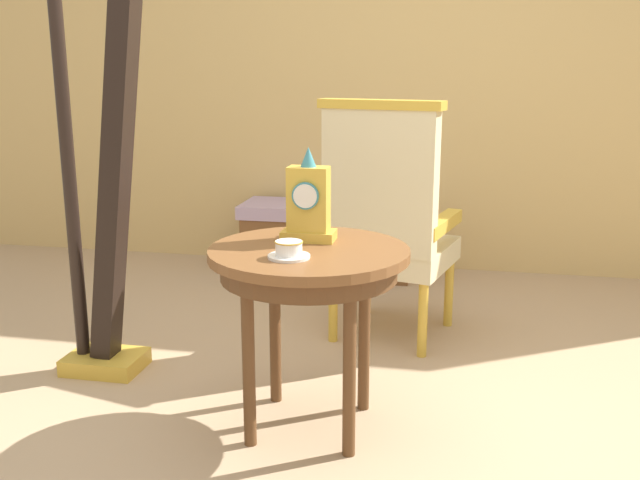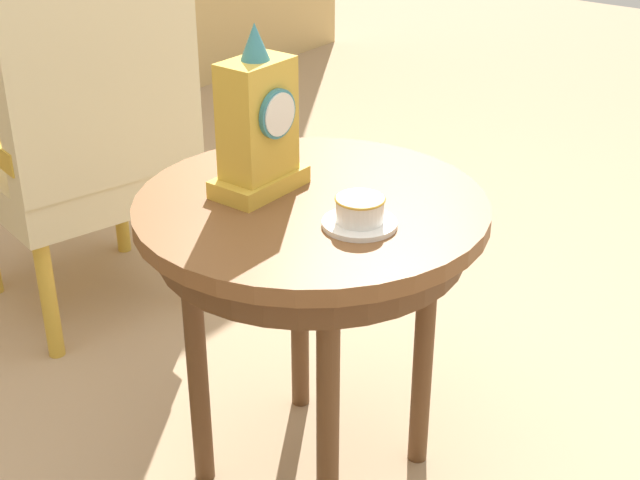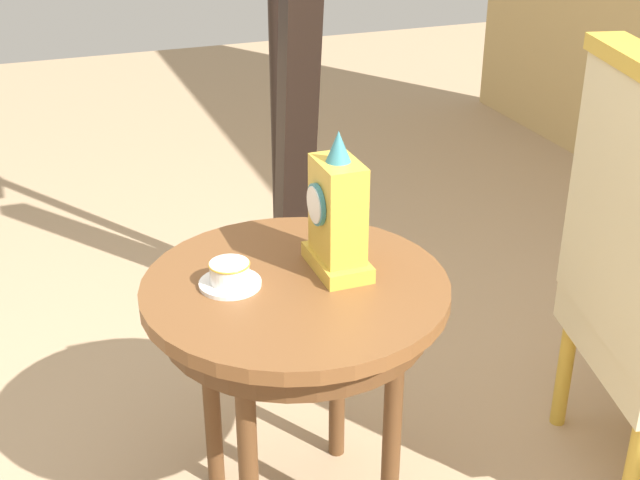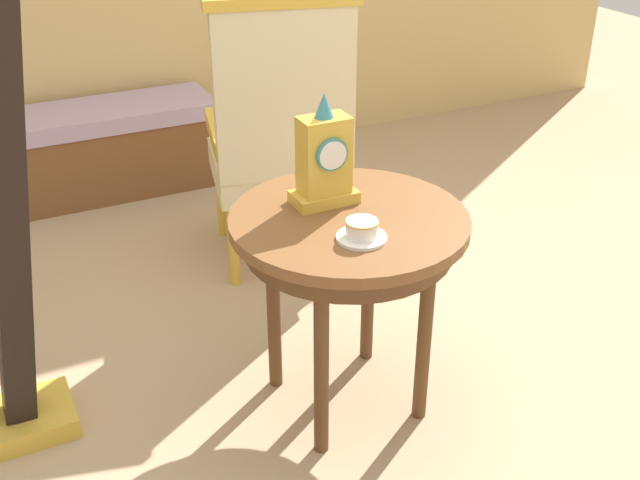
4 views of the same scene
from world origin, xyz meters
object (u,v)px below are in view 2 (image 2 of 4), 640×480
side_table (311,237)px  mantel_clock (258,126)px  teacup_left (360,213)px  armchair (87,121)px

side_table → mantel_clock: 0.24m
teacup_left → side_table: bearing=75.6°
side_table → armchair: (0.17, 0.90, 0.00)m
mantel_clock → teacup_left: bearing=-92.5°
mantel_clock → armchair: bearing=75.9°
mantel_clock → side_table: bearing=-77.0°
side_table → mantel_clock: size_ratio=2.08×
teacup_left → mantel_clock: mantel_clock is taller
mantel_clock → armchair: size_ratio=0.29×
side_table → mantel_clock: bearing=103.0°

